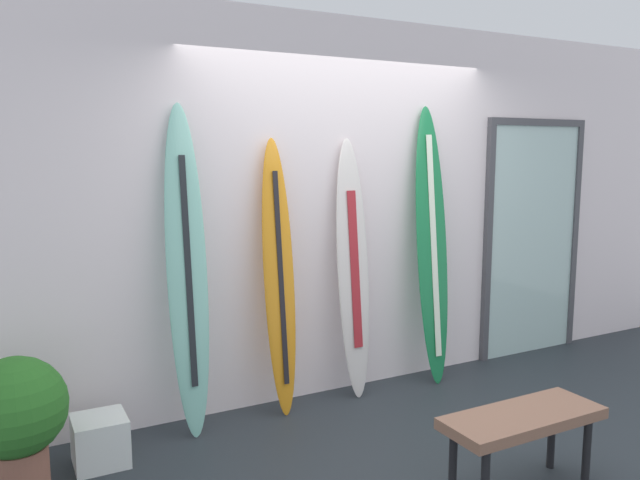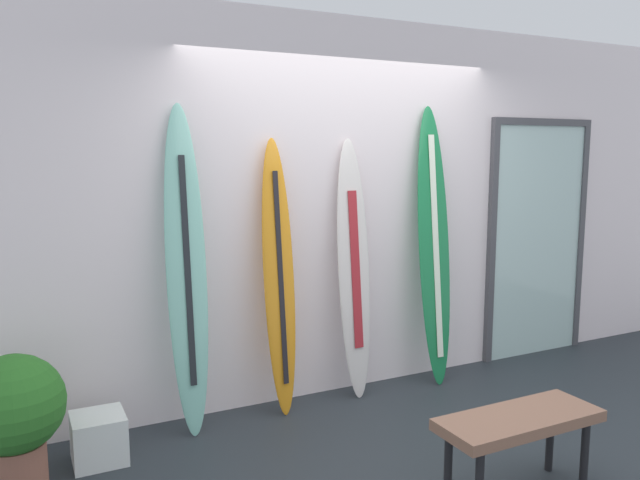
% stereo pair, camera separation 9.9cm
% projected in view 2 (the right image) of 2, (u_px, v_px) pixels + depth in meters
% --- Properties ---
extents(ground, '(8.00, 8.00, 0.04)m').
position_uv_depth(ground, '(439.00, 456.00, 3.81)').
color(ground, '#262D32').
extents(wall_back, '(7.20, 0.20, 2.80)m').
position_uv_depth(wall_back, '(339.00, 208.00, 4.76)').
color(wall_back, white).
rests_on(wall_back, ground).
extents(surfboard_seafoam, '(0.28, 0.34, 2.14)m').
position_uv_depth(surfboard_seafoam, '(186.00, 273.00, 4.00)').
color(surfboard_seafoam, '#83CAB8').
rests_on(surfboard_seafoam, ground).
extents(surfboard_sunset, '(0.23, 0.28, 1.92)m').
position_uv_depth(surfboard_sunset, '(279.00, 280.00, 4.31)').
color(surfboard_sunset, orange).
rests_on(surfboard_sunset, ground).
extents(surfboard_ivory, '(0.27, 0.26, 1.92)m').
position_uv_depth(surfboard_ivory, '(354.00, 271.00, 4.61)').
color(surfboard_ivory, silver).
rests_on(surfboard_ivory, ground).
extents(surfboard_emerald, '(0.29, 0.32, 2.18)m').
position_uv_depth(surfboard_emerald, '(434.00, 248.00, 4.88)').
color(surfboard_emerald, '#1B7B44').
rests_on(surfboard_emerald, ground).
extents(display_block_left, '(0.30, 0.30, 0.29)m').
position_uv_depth(display_block_left, '(99.00, 438.00, 3.69)').
color(display_block_left, silver).
rests_on(display_block_left, ground).
extents(glass_door, '(1.13, 0.06, 2.11)m').
position_uv_depth(glass_door, '(537.00, 235.00, 5.56)').
color(glass_door, silver).
rests_on(glass_door, ground).
extents(potted_plant, '(0.53, 0.53, 0.77)m').
position_uv_depth(potted_plant, '(14.00, 413.00, 3.29)').
color(potted_plant, '#8B5544').
rests_on(potted_plant, ground).
extents(bench, '(0.91, 0.34, 0.46)m').
position_uv_depth(bench, '(519.00, 426.00, 3.29)').
color(bench, '#895F4A').
rests_on(bench, ground).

